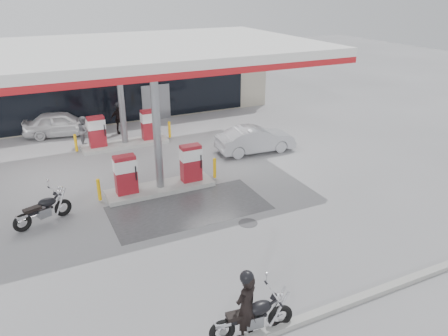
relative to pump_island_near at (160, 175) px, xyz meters
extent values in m
plane|color=gray|center=(0.00, -2.00, -0.71)|extent=(90.00, 90.00, 0.00)
cube|color=#4C4C4F|center=(0.50, -2.00, -0.71)|extent=(6.00, 3.00, 0.00)
cylinder|color=#38383A|center=(2.00, -4.00, -0.71)|extent=(0.70, 0.70, 0.01)
cube|color=gray|center=(0.00, -9.00, -0.64)|extent=(28.00, 0.25, 0.15)
cube|color=beige|center=(0.00, 14.00, 1.29)|extent=(22.00, 8.00, 4.00)
cube|color=black|center=(0.00, 9.97, 0.69)|extent=(18.00, 0.10, 2.60)
cube|color=#B0151B|center=(0.00, 9.90, 2.79)|extent=(22.00, 0.25, 1.00)
cube|color=navy|center=(7.00, 9.85, 2.79)|extent=(3.50, 0.12, 0.80)
cube|color=gray|center=(3.00, 9.93, 0.39)|extent=(1.80, 0.14, 2.20)
cube|color=silver|center=(0.00, 3.00, 4.59)|extent=(16.00, 10.00, 0.60)
cube|color=#B0151B|center=(0.00, -1.95, 4.41)|extent=(16.00, 0.12, 0.24)
cube|color=#B0151B|center=(0.00, 7.95, 4.41)|extent=(16.00, 0.12, 0.24)
cylinder|color=gray|center=(0.00, 0.00, 1.88)|extent=(0.32, 0.32, 5.00)
cylinder|color=gray|center=(0.00, 6.00, 1.88)|extent=(0.32, 0.32, 5.00)
cube|color=#9E9E99|center=(0.00, 0.00, -0.62)|extent=(4.50, 1.30, 0.18)
cube|color=maroon|center=(-1.40, 0.00, 0.27)|extent=(0.85, 0.48, 1.60)
cube|color=maroon|center=(1.40, 0.00, 0.27)|extent=(0.85, 0.48, 1.60)
cube|color=silver|center=(-1.40, 0.00, 0.67)|extent=(0.88, 0.52, 0.50)
cube|color=silver|center=(1.40, 0.00, 0.67)|extent=(0.88, 0.52, 0.50)
cylinder|color=#E6A80C|center=(-2.50, 0.00, -0.17)|extent=(0.14, 0.14, 0.90)
cylinder|color=#E6A80C|center=(2.50, 0.00, -0.17)|extent=(0.14, 0.14, 0.90)
cube|color=#9E9E99|center=(0.00, 6.00, -0.62)|extent=(4.50, 1.30, 0.18)
cube|color=maroon|center=(-1.40, 6.00, 0.27)|extent=(0.85, 0.48, 1.60)
cube|color=maroon|center=(1.40, 6.00, 0.27)|extent=(0.85, 0.48, 1.60)
cube|color=silver|center=(-1.40, 6.00, 0.67)|extent=(0.88, 0.52, 0.50)
cube|color=silver|center=(1.40, 6.00, 0.67)|extent=(0.88, 0.52, 0.50)
cylinder|color=#E6A80C|center=(-2.50, 6.00, -0.17)|extent=(0.14, 0.14, 0.90)
cylinder|color=#E6A80C|center=(2.50, 6.00, -0.17)|extent=(0.14, 0.14, 0.90)
torus|color=black|center=(0.24, -8.89, -0.38)|extent=(0.68, 0.23, 0.67)
torus|color=black|center=(-1.29, -8.71, -0.38)|extent=(0.68, 0.23, 0.67)
cube|color=gray|center=(-0.48, -8.81, -0.29)|extent=(0.47, 0.32, 0.33)
cube|color=black|center=(-0.64, -8.79, -0.17)|extent=(1.01, 0.22, 0.09)
ellipsoid|color=black|center=(-0.31, -8.83, 0.07)|extent=(0.66, 0.43, 0.31)
cube|color=black|center=(-0.87, -8.76, 0.00)|extent=(0.64, 0.34, 0.11)
cylinder|color=silver|center=(0.02, -8.86, 0.41)|extent=(0.14, 0.85, 0.04)
sphere|color=silver|center=(0.15, -8.88, 0.27)|extent=(0.20, 0.20, 0.20)
cylinder|color=silver|center=(-1.01, -8.59, -0.40)|extent=(1.01, 0.20, 0.09)
imported|color=black|center=(-0.68, -8.78, 0.20)|extent=(0.77, 0.64, 1.81)
torus|color=black|center=(-3.93, -0.52, -0.38)|extent=(0.68, 0.38, 0.66)
torus|color=black|center=(-5.36, -1.07, -0.38)|extent=(0.68, 0.38, 0.66)
cube|color=gray|center=(-4.60, -0.78, -0.29)|extent=(0.51, 0.41, 0.33)
cube|color=black|center=(-4.76, -0.84, -0.18)|extent=(0.97, 0.46, 0.09)
ellipsoid|color=black|center=(-4.45, -0.72, 0.06)|extent=(0.71, 0.55, 0.31)
cube|color=black|center=(-4.97, -0.92, 0.00)|extent=(0.66, 0.47, 0.11)
cylinder|color=silver|center=(-4.14, -0.60, 0.40)|extent=(0.34, 0.80, 0.04)
sphere|color=silver|center=(-4.02, -0.55, 0.26)|extent=(0.20, 0.20, 0.20)
cylinder|color=silver|center=(-5.18, -0.83, -0.40)|extent=(0.96, 0.44, 0.09)
imported|color=silver|center=(-2.79, 9.20, -0.01)|extent=(4.35, 2.45, 1.40)
imported|color=slate|center=(-1.89, 7.00, 0.08)|extent=(0.67, 0.83, 1.59)
imported|color=#AAABB2|center=(5.79, 2.20, -0.05)|extent=(4.10, 1.69, 1.32)
imported|color=#16214A|center=(9.29, 12.00, -0.14)|extent=(4.22, 2.22, 1.13)
imported|color=black|center=(0.24, 8.20, 0.14)|extent=(1.05, 0.57, 1.70)
camera|label=1|loc=(-4.75, -16.01, 7.36)|focal=35.00mm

